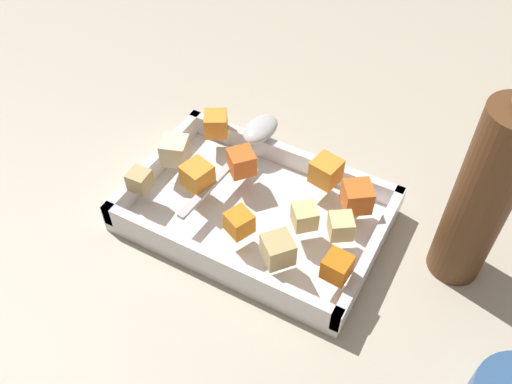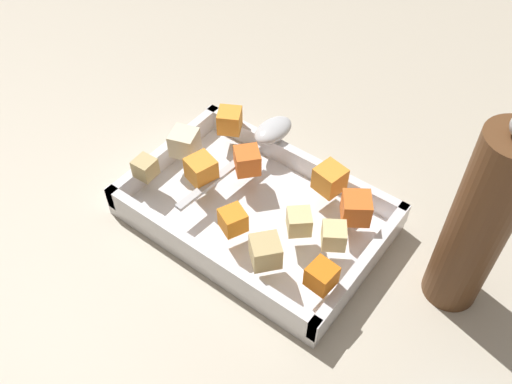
{
  "view_description": "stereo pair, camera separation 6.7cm",
  "coord_description": "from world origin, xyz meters",
  "views": [
    {
      "loc": [
        -0.21,
        0.38,
        0.55
      ],
      "look_at": [
        -0.0,
        -0.01,
        0.05
      ],
      "focal_mm": 39.53,
      "sensor_mm": 36.0,
      "label": 1
    },
    {
      "loc": [
        -0.27,
        0.35,
        0.55
      ],
      "look_at": [
        -0.0,
        -0.01,
        0.05
      ],
      "focal_mm": 39.53,
      "sensor_mm": 36.0,
      "label": 2
    }
  ],
  "objects": [
    {
      "name": "ground_plane",
      "position": [
        0.0,
        0.0,
        0.0
      ],
      "size": [
        4.0,
        4.0,
        0.0
      ],
      "primitive_type": "plane",
      "color": "#BCB29E"
    },
    {
      "name": "baking_dish",
      "position": [
        -0.0,
        -0.01,
        0.01
      ],
      "size": [
        0.31,
        0.2,
        0.04
      ],
      "color": "silver",
      "rests_on": "ground_plane"
    },
    {
      "name": "carrot_chunk_back_center",
      "position": [
        0.07,
        0.01,
        0.06
      ],
      "size": [
        0.04,
        0.04,
        0.03
      ],
      "primitive_type": "cube",
      "rotation": [
        0.0,
        0.0,
        1.3
      ],
      "color": "orange",
      "rests_on": "baking_dish"
    },
    {
      "name": "carrot_chunk_center",
      "position": [
        0.04,
        -0.04,
        0.06
      ],
      "size": [
        0.04,
        0.04,
        0.03
      ],
      "primitive_type": "cube",
      "rotation": [
        0.0,
        0.0,
        2.41
      ],
      "color": "orange",
      "rests_on": "baking_dish"
    },
    {
      "name": "carrot_chunk_heap_side",
      "position": [
        0.1,
        -0.09,
        0.06
      ],
      "size": [
        0.04,
        0.04,
        0.03
      ],
      "primitive_type": "cube",
      "rotation": [
        0.0,
        0.0,
        5.22
      ],
      "color": "orange",
      "rests_on": "baking_dish"
    },
    {
      "name": "carrot_chunk_under_handle",
      "position": [
        -0.13,
        0.05,
        0.06
      ],
      "size": [
        0.03,
        0.03,
        0.03
      ],
      "primitive_type": "cube",
      "rotation": [
        0.0,
        0.0,
        6.2
      ],
      "color": "orange",
      "rests_on": "baking_dish"
    },
    {
      "name": "carrot_chunk_front_center",
      "position": [
        -0.06,
        -0.07,
        0.06
      ],
      "size": [
        0.04,
        0.04,
        0.03
      ],
      "primitive_type": "cube",
      "rotation": [
        0.0,
        0.0,
        1.38
      ],
      "color": "orange",
      "rests_on": "baking_dish"
    },
    {
      "name": "carrot_chunk_corner_ne",
      "position": [
        -0.01,
        0.04,
        0.06
      ],
      "size": [
        0.04,
        0.04,
        0.03
      ],
      "primitive_type": "cube",
      "rotation": [
        0.0,
        0.0,
        2.72
      ],
      "color": "orange",
      "rests_on": "baking_dish"
    },
    {
      "name": "carrot_chunk_mid_right",
      "position": [
        -0.11,
        -0.05,
        0.06
      ],
      "size": [
        0.04,
        0.04,
        0.03
      ],
      "primitive_type": "cube",
      "rotation": [
        0.0,
        0.0,
        5.33
      ],
      "color": "orange",
      "rests_on": "baking_dish"
    },
    {
      "name": "potato_chunk_near_spoon",
      "position": [
        -0.06,
        0.06,
        0.06
      ],
      "size": [
        0.04,
        0.04,
        0.03
      ],
      "primitive_type": "cube",
      "rotation": [
        0.0,
        0.0,
        0.86
      ],
      "color": "tan",
      "rests_on": "baking_dish"
    },
    {
      "name": "potato_chunk_corner_se",
      "position": [
        0.13,
        0.04,
        0.06
      ],
      "size": [
        0.03,
        0.03,
        0.02
      ],
      "primitive_type": "cube",
      "rotation": [
        0.0,
        0.0,
        4.77
      ],
      "color": "tan",
      "rests_on": "baking_dish"
    },
    {
      "name": "potato_chunk_far_left",
      "position": [
        0.12,
        -0.02,
        0.06
      ],
      "size": [
        0.04,
        0.04,
        0.03
      ],
      "primitive_type": "cube",
      "rotation": [
        0.0,
        0.0,
        0.33
      ],
      "color": "beige",
      "rests_on": "baking_dish"
    },
    {
      "name": "potato_chunk_corner_sw",
      "position": [
        -0.11,
        -0.01,
        0.06
      ],
      "size": [
        0.04,
        0.04,
        0.03
      ],
      "primitive_type": "cube",
      "rotation": [
        0.0,
        0.0,
        5.3
      ],
      "color": "#E0CC89",
      "rests_on": "baking_dish"
    },
    {
      "name": "potato_chunk_near_right",
      "position": [
        -0.07,
        -0.0,
        0.06
      ],
      "size": [
        0.04,
        0.04,
        0.03
      ],
      "primitive_type": "cube",
      "rotation": [
        0.0,
        0.0,
        2.3
      ],
      "color": "#E0CC89",
      "rests_on": "baking_dish"
    },
    {
      "name": "serving_spoon",
      "position": [
        0.05,
        -0.1,
        0.05
      ],
      "size": [
        0.04,
        0.2,
        0.02
      ],
      "rotation": [
        0.0,
        0.0,
        1.49
      ],
      "color": "silver",
      "rests_on": "baking_dish"
    },
    {
      "name": "pepper_mill",
      "position": [
        -0.24,
        -0.06,
        0.12
      ],
      "size": [
        0.06,
        0.06,
        0.26
      ],
      "color": "brown",
      "rests_on": "ground_plane"
    }
  ]
}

